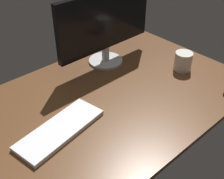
% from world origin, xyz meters
% --- Properties ---
extents(desk, '(1.40, 0.84, 0.02)m').
position_xyz_m(desk, '(0.00, 0.00, 0.01)').
color(desk, brown).
rests_on(desk, ground).
extents(monitor, '(0.57, 0.18, 0.38)m').
position_xyz_m(monitor, '(0.25, 0.25, 0.23)').
color(monitor, silver).
rests_on(monitor, desk).
extents(keyboard, '(0.38, 0.20, 0.02)m').
position_xyz_m(keyboard, '(-0.23, -0.04, 0.03)').
color(keyboard, white).
rests_on(keyboard, desk).
extents(coffee_mug, '(0.09, 0.09, 0.09)m').
position_xyz_m(coffee_mug, '(0.49, -0.08, 0.07)').
color(coffee_mug, silver).
rests_on(coffee_mug, desk).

